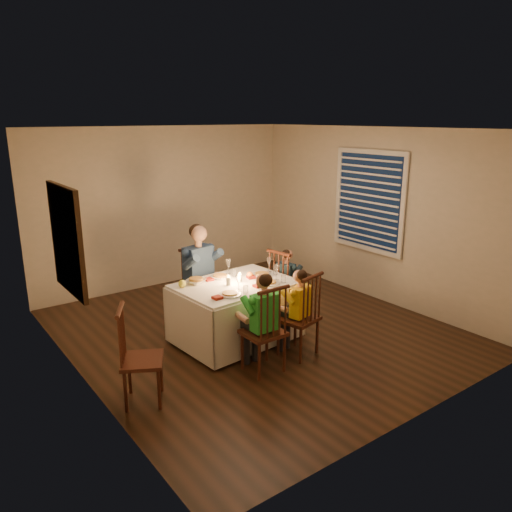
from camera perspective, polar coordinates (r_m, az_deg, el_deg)
ground at (r=6.70m, az=-0.08°, el=-8.47°), size 5.00×5.00×0.00m
wall_left at (r=5.31m, az=-20.03°, el=-1.06°), size 0.02×5.00×2.60m
wall_right at (r=7.80m, az=13.39°, el=4.61°), size 0.02×5.00×2.60m
wall_back at (r=8.39m, az=-10.32°, el=5.53°), size 4.50×0.02×2.60m
ceiling at (r=6.11m, az=-0.09°, el=14.35°), size 5.00×5.00×0.00m
dining_table at (r=6.24m, az=-2.34°, el=-5.01°), size 1.52×1.15×0.72m
chair_adult at (r=7.07m, az=-6.24°, el=-7.24°), size 0.48×0.47×1.03m
chair_near_left at (r=5.74m, az=0.81°, el=-12.89°), size 0.43×0.41×1.03m
chair_near_right at (r=6.10m, az=4.75°, el=-11.08°), size 0.50×0.49×1.03m
chair_end at (r=7.04m, az=3.51°, el=-7.27°), size 0.47×0.48×1.03m
chair_extra at (r=5.31m, az=-12.56°, el=-15.84°), size 0.55×0.55×1.01m
adult at (r=7.07m, az=-6.24°, el=-7.24°), size 0.59×0.55×1.36m
child_green at (r=5.74m, az=0.81°, el=-12.89°), size 0.40×0.37×1.14m
child_yellow at (r=6.10m, az=4.75°, el=-11.08°), size 0.41×0.39×1.06m
child_teal at (r=7.04m, az=3.51°, el=-7.27°), size 0.35×0.37×1.02m
setting_adult at (r=6.39m, az=-4.10°, el=-2.38°), size 0.28×0.28×0.02m
setting_green at (r=5.76m, az=-3.00°, el=-4.41°), size 0.28×0.28×0.02m
setting_yellow at (r=6.14m, az=1.49°, el=-3.11°), size 0.28×0.28×0.02m
setting_teal at (r=6.46m, az=0.67°, el=-2.15°), size 0.28×0.28×0.02m
candle_left at (r=6.09m, az=-3.17°, el=-2.90°), size 0.06×0.06×0.10m
candle_right at (r=6.20m, az=-1.86°, el=-2.55°), size 0.06×0.06×0.10m
squash at (r=6.07m, az=-8.45°, el=-3.15°), size 0.09×0.09×0.09m
orange_fruit at (r=6.36m, az=-0.71°, el=-2.16°), size 0.08×0.08×0.08m
serving_bowl at (r=6.19m, az=-6.85°, el=-2.90°), size 0.28×0.28×0.06m
wall_mirror at (r=5.55m, az=-20.81°, el=1.70°), size 0.06×0.95×1.15m
window_blinds at (r=7.80m, az=12.71°, el=6.14°), size 0.07×1.34×1.54m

